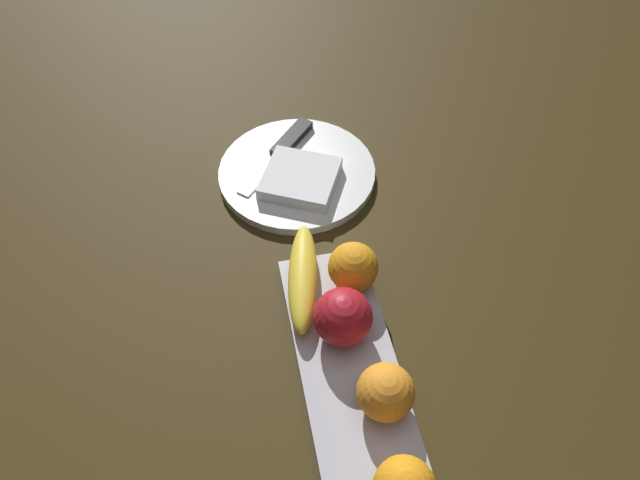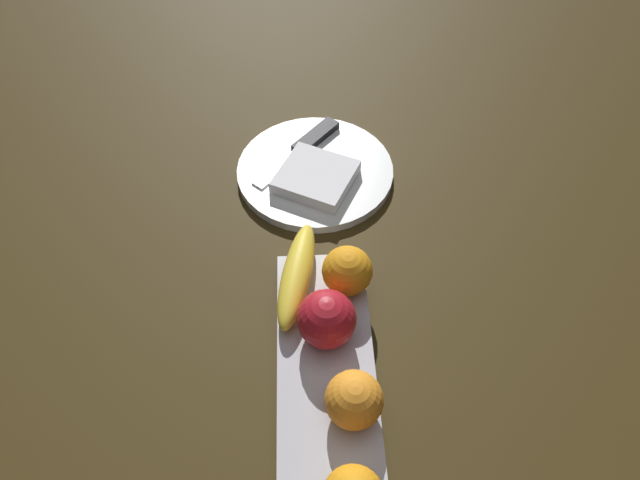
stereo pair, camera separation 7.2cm
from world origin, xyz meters
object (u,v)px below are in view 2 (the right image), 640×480
at_px(orange_center, 347,271).
at_px(fruit_tray, 327,382).
at_px(dinner_plate, 315,171).
at_px(folded_napkin, 316,177).
at_px(apple, 327,319).
at_px(banana, 297,274).
at_px(orange_near_banana, 354,400).
at_px(knife, 309,142).

bearing_deg(orange_center, fruit_tray, -14.17).
xyz_separation_m(fruit_tray, dinner_plate, (-0.34, 0.00, -0.01)).
relative_size(fruit_tray, folded_napkin, 3.33).
bearing_deg(orange_center, apple, -22.80).
height_order(banana, orange_center, orange_center).
xyz_separation_m(orange_center, dinner_plate, (-0.22, -0.03, -0.05)).
bearing_deg(fruit_tray, apple, 177.60).
height_order(banana, orange_near_banana, orange_near_banana).
height_order(fruit_tray, apple, apple).
height_order(orange_near_banana, dinner_plate, orange_near_banana).
height_order(banana, dinner_plate, banana).
bearing_deg(dinner_plate, orange_center, 7.89).
distance_m(orange_center, dinner_plate, 0.23).
height_order(orange_center, folded_napkin, orange_center).
distance_m(fruit_tray, orange_near_banana, 0.06).
distance_m(fruit_tray, folded_napkin, 0.31).
distance_m(banana, dinner_plate, 0.22).
xyz_separation_m(fruit_tray, knife, (-0.40, -0.01, 0.01)).
relative_size(orange_near_banana, orange_center, 1.00).
height_order(fruit_tray, orange_near_banana, orange_near_banana).
xyz_separation_m(dinner_plate, knife, (-0.05, -0.01, 0.01)).
bearing_deg(knife, folded_napkin, 46.70).
relative_size(banana, dinner_plate, 0.68).
distance_m(dinner_plate, knife, 0.05).
bearing_deg(fruit_tray, banana, -166.68).
xyz_separation_m(fruit_tray, apple, (-0.05, 0.00, 0.05)).
xyz_separation_m(apple, orange_near_banana, (0.09, 0.02, -0.00)).
xyz_separation_m(banana, orange_near_banana, (0.17, 0.06, 0.01)).
distance_m(orange_center, folded_napkin, 0.20).
distance_m(orange_center, knife, 0.28).
bearing_deg(folded_napkin, orange_near_banana, 4.14).
height_order(banana, folded_napkin, banana).
height_order(banana, knife, banana).
bearing_deg(orange_near_banana, apple, -166.13).
bearing_deg(knife, apple, 43.34).
relative_size(folded_napkin, knife, 0.69).
distance_m(orange_near_banana, knife, 0.44).
distance_m(apple, banana, 0.08).
relative_size(fruit_tray, apple, 5.02).
relative_size(banana, orange_near_banana, 2.58).
bearing_deg(apple, orange_center, 157.20).
height_order(apple, banana, apple).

